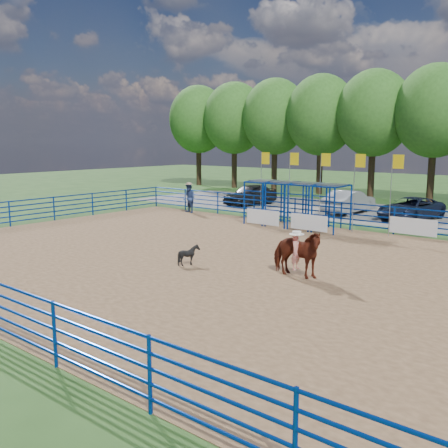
{
  "coord_description": "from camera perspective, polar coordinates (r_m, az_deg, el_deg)",
  "views": [
    {
      "loc": [
        12.27,
        -15.64,
        4.87
      ],
      "look_at": [
        -1.18,
        1.0,
        1.3
      ],
      "focal_mm": 40.0,
      "sensor_mm": 36.0,
      "label": 1
    }
  ],
  "objects": [
    {
      "name": "car_b",
      "position": [
        34.97,
        14.11,
        2.49
      ],
      "size": [
        1.91,
        4.84,
        1.57
      ],
      "primitive_type": "imported",
      "rotation": [
        0.0,
        0.0,
        3.09
      ],
      "color": "gray",
      "rests_on": "gravel_strip"
    },
    {
      "name": "ground",
      "position": [
        20.46,
        0.82,
        -4.3
      ],
      "size": [
        120.0,
        120.0,
        0.0
      ],
      "primitive_type": "plane",
      "color": "#375F26",
      "rests_on": "ground"
    },
    {
      "name": "treeline",
      "position": [
        43.49,
        23.05,
        12.25
      ],
      "size": [
        56.4,
        6.4,
        11.24
      ],
      "color": "#3F2B19",
      "rests_on": "ground"
    },
    {
      "name": "car_a",
      "position": [
        38.47,
        3.03,
        3.4
      ],
      "size": [
        2.45,
        4.89,
        1.6
      ],
      "primitive_type": "imported",
      "rotation": [
        0.0,
        0.0,
        -0.12
      ],
      "color": "black",
      "rests_on": "gravel_strip"
    },
    {
      "name": "horse_and_rider",
      "position": [
        18.08,
        8.26,
        -3.15
      ],
      "size": [
        2.11,
        1.02,
        2.34
      ],
      "color": "maroon",
      "rests_on": "arena_dirt"
    },
    {
      "name": "arena_dirt",
      "position": [
        20.46,
        0.82,
        -4.27
      ],
      "size": [
        30.0,
        20.0,
        0.02
      ],
      "primitive_type": "cube",
      "color": "olive",
      "rests_on": "ground"
    },
    {
      "name": "perimeter_fence",
      "position": [
        20.3,
        0.83,
        -2.24
      ],
      "size": [
        30.1,
        20.1,
        1.5
      ],
      "color": "#062F95",
      "rests_on": "ground"
    },
    {
      "name": "calf",
      "position": [
        19.75,
        -4.03,
        -3.54
      ],
      "size": [
        0.94,
        0.9,
        0.82
      ],
      "primitive_type": "imported",
      "rotation": [
        0.0,
        0.0,
        1.96
      ],
      "color": "black",
      "rests_on": "arena_dirt"
    },
    {
      "name": "gravel_strip",
      "position": [
        35.21,
        18.17,
        1.06
      ],
      "size": [
        40.0,
        10.0,
        0.01
      ],
      "primitive_type": "cube",
      "color": "gray",
      "rests_on": "ground"
    },
    {
      "name": "chute_assembly",
      "position": [
        28.51,
        8.82,
        2.09
      ],
      "size": [
        19.32,
        2.41,
        4.2
      ],
      "color": "#062F95",
      "rests_on": "ground"
    },
    {
      "name": "spectator_cowboy",
      "position": [
        34.06,
        -4.02,
        2.99
      ],
      "size": [
        1.11,
        0.96,
        2.04
      ],
      "color": "navy",
      "rests_on": "arena_dirt"
    },
    {
      "name": "car_c",
      "position": [
        33.23,
        20.57,
        1.66
      ],
      "size": [
        3.3,
        5.36,
        1.39
      ],
      "primitive_type": "imported",
      "rotation": [
        0.0,
        0.0,
        -0.21
      ],
      "color": "black",
      "rests_on": "gravel_strip"
    }
  ]
}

